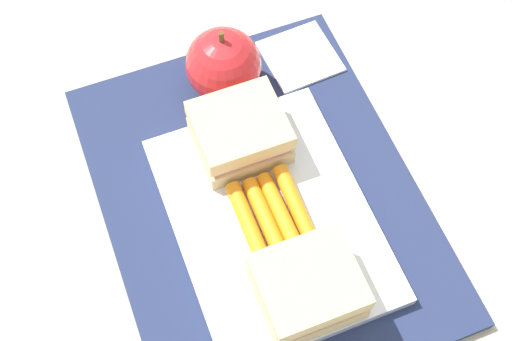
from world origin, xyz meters
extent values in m
plane|color=#B7AD99|center=(0.00, 0.00, 0.00)|extent=(2.40, 2.40, 0.00)
cube|color=navy|center=(0.00, 0.00, 0.01)|extent=(0.36, 0.28, 0.01)
cube|color=white|center=(-0.03, 0.00, 0.02)|extent=(0.23, 0.17, 0.01)
cube|color=#DBC189|center=(-0.10, 0.00, 0.03)|extent=(0.07, 0.08, 0.02)
cube|color=pink|center=(-0.10, 0.00, 0.04)|extent=(0.07, 0.07, 0.01)
cube|color=#DBC189|center=(-0.10, 0.00, 0.06)|extent=(0.07, 0.08, 0.02)
cube|color=#DBC189|center=(0.05, 0.00, 0.03)|extent=(0.07, 0.08, 0.02)
cube|color=pink|center=(0.05, 0.00, 0.04)|extent=(0.07, 0.07, 0.01)
cube|color=#DBC189|center=(0.05, 0.00, 0.06)|extent=(0.07, 0.08, 0.02)
cylinder|color=orange|center=(-0.02, -0.02, 0.03)|extent=(0.08, 0.01, 0.02)
cylinder|color=orange|center=(-0.03, -0.01, 0.03)|extent=(0.08, 0.01, 0.02)
cylinder|color=orange|center=(-0.03, 0.01, 0.03)|extent=(0.08, 0.01, 0.02)
cylinder|color=orange|center=(-0.02, 0.02, 0.03)|extent=(0.08, 0.01, 0.02)
sphere|color=red|center=(0.13, -0.01, 0.05)|extent=(0.07, 0.07, 0.07)
cylinder|color=brown|center=(0.13, -0.01, 0.09)|extent=(0.01, 0.01, 0.01)
cube|color=white|center=(0.14, -0.10, 0.01)|extent=(0.07, 0.07, 0.00)
camera|label=1|loc=(-0.25, 0.10, 0.57)|focal=48.00mm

